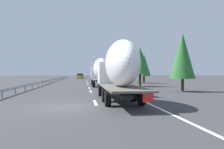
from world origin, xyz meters
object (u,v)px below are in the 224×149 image
truck_lead (100,71)px  car_black_suv (81,76)px  truck_trailing (119,68)px  road_sign (105,72)px  car_yellow_coupe (80,76)px

truck_lead → car_black_suv: size_ratio=2.76×
truck_trailing → truck_lead: bearing=-0.0°
car_black_suv → truck_lead: bearing=-176.7°
car_black_suv → road_sign: 35.13m
truck_trailing → car_yellow_coupe: size_ratio=2.76×
truck_lead → car_black_suv: 59.91m
truck_lead → car_yellow_coupe: size_ratio=2.73×
road_sign → truck_trailing: bearing=176.0°
truck_lead → car_yellow_coupe: 49.23m
truck_trailing → car_black_suv: bearing=2.5°
truck_lead → truck_trailing: (-19.51, 0.00, 0.04)m
road_sign → truck_lead: bearing=173.0°
truck_trailing → car_yellow_coupe: bearing=3.2°
car_yellow_coupe → car_black_suv: bearing=-2.1°
car_yellow_coupe → road_sign: bearing=-163.6°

